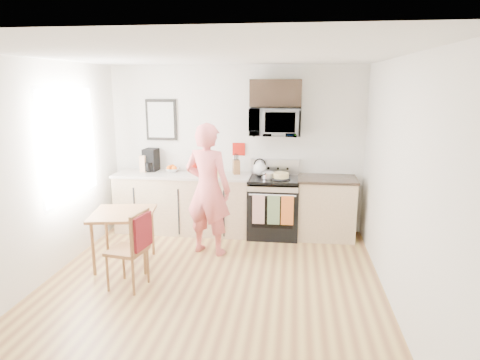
# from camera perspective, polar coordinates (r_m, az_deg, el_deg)

# --- Properties ---
(floor) EXTENTS (4.60, 4.60, 0.00)m
(floor) POSITION_cam_1_polar(r_m,az_deg,el_deg) (5.04, -4.26, -14.72)
(floor) COLOR brown
(floor) RESTS_ON ground
(back_wall) EXTENTS (4.00, 0.04, 2.60)m
(back_wall) POSITION_cam_1_polar(r_m,az_deg,el_deg) (6.82, -0.57, 4.16)
(back_wall) COLOR white
(back_wall) RESTS_ON floor
(front_wall) EXTENTS (4.00, 0.04, 2.60)m
(front_wall) POSITION_cam_1_polar(r_m,az_deg,el_deg) (2.50, -15.61, -12.07)
(front_wall) COLOR white
(front_wall) RESTS_ON floor
(left_wall) EXTENTS (0.04, 4.60, 2.60)m
(left_wall) POSITION_cam_1_polar(r_m,az_deg,el_deg) (5.36, -25.93, 0.46)
(left_wall) COLOR white
(left_wall) RESTS_ON floor
(right_wall) EXTENTS (0.04, 4.60, 2.60)m
(right_wall) POSITION_cam_1_polar(r_m,az_deg,el_deg) (4.62, 20.55, -0.88)
(right_wall) COLOR white
(right_wall) RESTS_ON floor
(ceiling) EXTENTS (4.00, 4.60, 0.04)m
(ceiling) POSITION_cam_1_polar(r_m,az_deg,el_deg) (4.48, -4.83, 16.25)
(ceiling) COLOR white
(ceiling) RESTS_ON back_wall
(window) EXTENTS (0.06, 1.40, 1.50)m
(window) POSITION_cam_1_polar(r_m,az_deg,el_deg) (5.98, -21.73, 4.44)
(window) COLOR silver
(window) RESTS_ON left_wall
(cabinet_left) EXTENTS (2.10, 0.60, 0.90)m
(cabinet_left) POSITION_cam_1_polar(r_m,az_deg,el_deg) (6.87, -7.53, -3.15)
(cabinet_left) COLOR tan
(cabinet_left) RESTS_ON floor
(countertop_left) EXTENTS (2.14, 0.64, 0.04)m
(countertop_left) POSITION_cam_1_polar(r_m,az_deg,el_deg) (6.75, -7.65, 0.68)
(countertop_left) COLOR beige
(countertop_left) RESTS_ON cabinet_left
(cabinet_right) EXTENTS (0.84, 0.60, 0.90)m
(cabinet_right) POSITION_cam_1_polar(r_m,az_deg,el_deg) (6.66, 11.38, -3.80)
(cabinet_right) COLOR tan
(cabinet_right) RESTS_ON floor
(countertop_right) EXTENTS (0.88, 0.64, 0.04)m
(countertop_right) POSITION_cam_1_polar(r_m,az_deg,el_deg) (6.55, 11.56, 0.15)
(countertop_right) COLOR black
(countertop_right) RESTS_ON cabinet_right
(range) EXTENTS (0.76, 0.70, 1.16)m
(range) POSITION_cam_1_polar(r_m,az_deg,el_deg) (6.63, 4.47, -3.78)
(range) COLOR black
(range) RESTS_ON floor
(microwave) EXTENTS (0.76, 0.51, 0.42)m
(microwave) POSITION_cam_1_polar(r_m,az_deg,el_deg) (6.49, 4.72, 7.76)
(microwave) COLOR silver
(microwave) RESTS_ON back_wall
(upper_cabinet) EXTENTS (0.76, 0.35, 0.40)m
(upper_cabinet) POSITION_cam_1_polar(r_m,az_deg,el_deg) (6.51, 4.81, 11.49)
(upper_cabinet) COLOR black
(upper_cabinet) RESTS_ON back_wall
(wall_art) EXTENTS (0.50, 0.04, 0.65)m
(wall_art) POSITION_cam_1_polar(r_m,az_deg,el_deg) (7.01, -10.46, 7.89)
(wall_art) COLOR black
(wall_art) RESTS_ON back_wall
(wall_trivet) EXTENTS (0.20, 0.02, 0.20)m
(wall_trivet) POSITION_cam_1_polar(r_m,az_deg,el_deg) (6.80, -0.17, 4.13)
(wall_trivet) COLOR #AC170E
(wall_trivet) RESTS_ON back_wall
(person) EXTENTS (0.76, 0.60, 1.82)m
(person) POSITION_cam_1_polar(r_m,az_deg,el_deg) (5.84, -4.31, -1.26)
(person) COLOR #D14039
(person) RESTS_ON floor
(dining_table) EXTENTS (0.76, 0.76, 0.71)m
(dining_table) POSITION_cam_1_polar(r_m,az_deg,el_deg) (5.71, -15.32, -4.95)
(dining_table) COLOR brown
(dining_table) RESTS_ON floor
(chair) EXTENTS (0.49, 0.45, 0.93)m
(chair) POSITION_cam_1_polar(r_m,az_deg,el_deg) (5.02, -13.64, -7.75)
(chair) COLOR brown
(chair) RESTS_ON floor
(knife_block) EXTENTS (0.14, 0.16, 0.22)m
(knife_block) POSITION_cam_1_polar(r_m,az_deg,el_deg) (6.65, -0.50, 1.75)
(knife_block) COLOR brown
(knife_block) RESTS_ON countertop_left
(utensil_crock) EXTENTS (0.11, 0.11, 0.33)m
(utensil_crock) POSITION_cam_1_polar(r_m,az_deg,el_deg) (6.90, -6.20, 2.29)
(utensil_crock) COLOR #AC170E
(utensil_crock) RESTS_ON countertop_left
(fruit_bowl) EXTENTS (0.24, 0.24, 0.11)m
(fruit_bowl) POSITION_cam_1_polar(r_m,az_deg,el_deg) (6.92, -8.99, 1.47)
(fruit_bowl) COLOR white
(fruit_bowl) RESTS_ON countertop_left
(milk_carton) EXTENTS (0.12, 0.12, 0.27)m
(milk_carton) POSITION_cam_1_polar(r_m,az_deg,el_deg) (6.97, -12.75, 2.15)
(milk_carton) COLOR tan
(milk_carton) RESTS_ON countertop_left
(coffee_maker) EXTENTS (0.23, 0.31, 0.36)m
(coffee_maker) POSITION_cam_1_polar(r_m,az_deg,el_deg) (7.02, -11.80, 2.56)
(coffee_maker) COLOR black
(coffee_maker) RESTS_ON countertop_left
(bread_bag) EXTENTS (0.31, 0.17, 0.11)m
(bread_bag) POSITION_cam_1_polar(r_m,az_deg,el_deg) (6.47, -3.61, 0.91)
(bread_bag) COLOR tan
(bread_bag) RESTS_ON countertop_left
(cake) EXTENTS (0.28, 0.28, 0.09)m
(cake) POSITION_cam_1_polar(r_m,az_deg,el_deg) (6.41, 5.49, 0.54)
(cake) COLOR black
(cake) RESTS_ON range
(kettle) EXTENTS (0.21, 0.21, 0.27)m
(kettle) POSITION_cam_1_polar(r_m,az_deg,el_deg) (6.61, 2.66, 1.59)
(kettle) COLOR white
(kettle) RESTS_ON range
(pot) EXTENTS (0.19, 0.31, 0.09)m
(pot) POSITION_cam_1_polar(r_m,az_deg,el_deg) (6.44, 3.73, 0.65)
(pot) COLOR silver
(pot) RESTS_ON range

